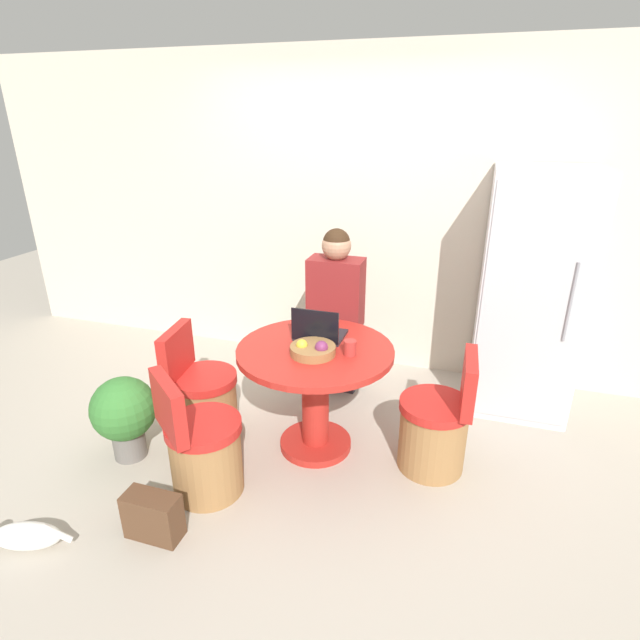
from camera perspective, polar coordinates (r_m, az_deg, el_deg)
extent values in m
plane|color=#B2A899|center=(3.43, -2.03, -15.18)|extent=(12.00, 12.00, 0.00)
cube|color=beige|center=(4.25, 4.67, 11.64)|extent=(7.00, 0.06, 2.60)
cube|color=silver|center=(3.90, 22.85, 2.66)|extent=(0.69, 0.66, 1.78)
cube|color=silver|center=(3.59, 23.20, 0.93)|extent=(0.67, 0.01, 1.67)
cylinder|color=gray|center=(3.58, 26.72, 1.79)|extent=(0.02, 0.02, 0.53)
cylinder|color=#B2261E|center=(3.49, -0.51, -13.84)|extent=(0.48, 0.48, 0.05)
cylinder|color=#B2261E|center=(3.30, -0.53, -8.94)|extent=(0.18, 0.18, 0.65)
cylinder|color=#B2261E|center=(3.13, -0.55, -3.54)|extent=(0.99, 0.99, 0.04)
cylinder|color=#9E7042|center=(3.12, -12.82, -15.36)|extent=(0.42, 0.42, 0.42)
cylinder|color=red|center=(2.99, -13.22, -11.76)|extent=(0.44, 0.44, 0.06)
cube|color=red|center=(2.84, -16.92, -9.53)|extent=(0.35, 0.31, 0.32)
cylinder|color=#9E7042|center=(3.59, -12.78, -9.87)|extent=(0.42, 0.42, 0.42)
cylinder|color=red|center=(3.47, -13.11, -6.57)|extent=(0.44, 0.44, 0.06)
cube|color=red|center=(3.45, -16.10, -3.48)|extent=(0.12, 0.40, 0.32)
cylinder|color=#9E7042|center=(3.30, 12.69, -13.01)|extent=(0.42, 0.42, 0.42)
cylinder|color=red|center=(3.17, 13.05, -9.52)|extent=(0.44, 0.44, 0.06)
cube|color=red|center=(3.08, 16.66, -6.85)|extent=(0.09, 0.40, 0.32)
cube|color=#2D2D38|center=(4.06, 2.25, -4.74)|extent=(0.28, 0.16, 0.47)
cube|color=#2D2D38|center=(3.88, 2.08, -1.10)|extent=(0.32, 0.36, 0.14)
cube|color=maroon|center=(3.69, 1.82, 3.12)|extent=(0.40, 0.22, 0.52)
sphere|color=tan|center=(3.58, 1.89, 8.48)|extent=(0.21, 0.21, 0.21)
sphere|color=#382314|center=(3.58, 1.90, 8.89)|extent=(0.19, 0.19, 0.19)
cube|color=#232328|center=(3.28, 0.08, -1.71)|extent=(0.31, 0.25, 0.02)
cube|color=black|center=(3.13, -0.60, -0.70)|extent=(0.31, 0.01, 0.21)
cylinder|color=olive|center=(3.03, -0.82, -3.44)|extent=(0.28, 0.28, 0.05)
sphere|color=#7A2D5B|center=(2.99, 0.17, -3.15)|extent=(0.08, 0.08, 0.08)
sphere|color=gold|center=(3.03, -2.01, -2.88)|extent=(0.07, 0.07, 0.07)
cylinder|color=#B2332D|center=(3.02, 3.44, -3.18)|extent=(0.08, 0.08, 0.09)
ellipsoid|color=white|center=(3.19, -30.48, -20.51)|extent=(0.38, 0.24, 0.15)
cylinder|color=white|center=(3.11, -27.81, -20.77)|extent=(0.15, 0.08, 0.12)
cylinder|color=slate|center=(3.60, -20.92, -13.03)|extent=(0.21, 0.21, 0.19)
sphere|color=#387A33|center=(3.46, -21.54, -9.39)|extent=(0.41, 0.41, 0.41)
cube|color=brown|center=(2.97, -18.55, -20.48)|extent=(0.30, 0.14, 0.26)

